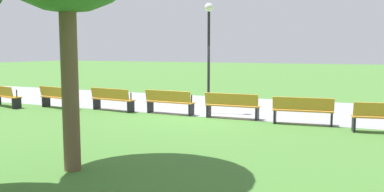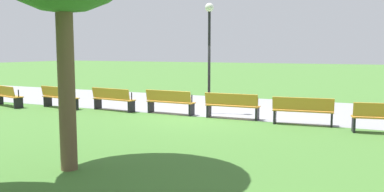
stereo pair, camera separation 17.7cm
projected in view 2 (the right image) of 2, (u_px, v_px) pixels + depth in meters
The scene contains 9 objects.
ground_plane at pixel (201, 116), 14.43m from camera, with size 120.00×120.00×0.00m, color #477A33.
path_paving at pixel (229, 106), 17.07m from camera, with size 36.00×6.14×0.01m, color #939399.
bench_1 at pixel (6, 95), 16.80m from camera, with size 1.91×0.94×0.89m.
bench_2 at pixel (59, 97), 16.31m from camera, with size 1.91×0.81×0.89m.
bench_3 at pixel (113, 99), 15.64m from camera, with size 1.89×0.68×0.89m.
bench_4 at pixel (170, 101), 14.80m from camera, with size 1.87×0.54×0.89m.
bench_5 at pixel (232, 105), 13.79m from camera, with size 1.87×0.54×0.89m.
bench_6 at pixel (303, 110), 12.62m from camera, with size 1.89×0.68×0.89m.
lamp_post at pixel (209, 37), 14.80m from camera, with size 0.32×0.32×4.05m.
Camera 2 is at (5.72, -13.06, 2.34)m, focal length 37.85 mm.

